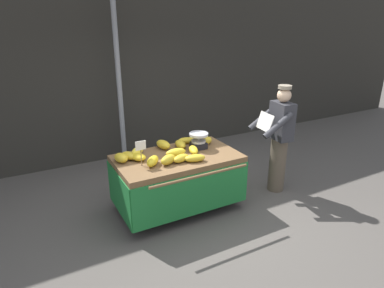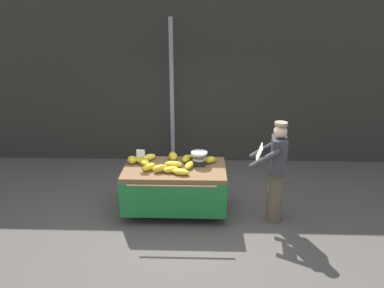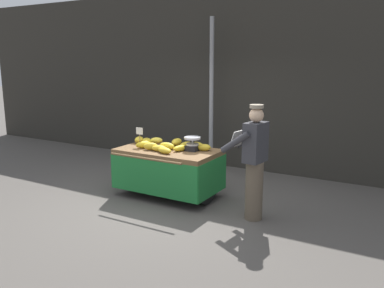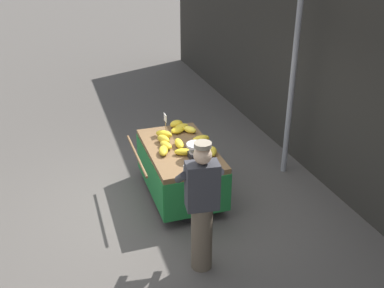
{
  "view_description": "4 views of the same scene",
  "coord_description": "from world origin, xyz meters",
  "px_view_note": "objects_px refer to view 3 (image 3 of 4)",
  "views": [
    {
      "loc": [
        -2.1,
        -3.41,
        2.61
      ],
      "look_at": [
        -0.04,
        0.4,
        0.99
      ],
      "focal_mm": 31.06,
      "sensor_mm": 36.0,
      "label": 1
    },
    {
      "loc": [
        0.22,
        -5.27,
        3.36
      ],
      "look_at": [
        0.05,
        0.58,
        1.21
      ],
      "focal_mm": 34.78,
      "sensor_mm": 36.0,
      "label": 2
    },
    {
      "loc": [
        3.51,
        -5.17,
        2.33
      ],
      "look_at": [
        0.25,
        0.41,
        0.99
      ],
      "focal_mm": 37.83,
      "sensor_mm": 36.0,
      "label": 3
    },
    {
      "loc": [
        5.5,
        -1.24,
        3.8
      ],
      "look_at": [
        0.14,
        0.52,
        1.06
      ],
      "focal_mm": 41.39,
      "sensor_mm": 36.0,
      "label": 4
    }
  ],
  "objects_px": {
    "vendor_person": "(254,162)",
    "banana_bunch_3": "(186,145)",
    "banana_bunch_8": "(167,146)",
    "banana_bunch_11": "(146,141)",
    "weighing_scale": "(192,144)",
    "banana_cart": "(168,162)",
    "banana_bunch_6": "(159,148)",
    "banana_bunch_7": "(156,140)",
    "price_sign": "(139,133)",
    "banana_bunch_4": "(180,148)",
    "street_pole": "(211,96)",
    "banana_bunch_9": "(177,142)",
    "banana_bunch_0": "(144,145)",
    "banana_bunch_5": "(151,146)",
    "banana_bunch_1": "(139,140)",
    "banana_bunch_12": "(147,142)",
    "banana_bunch_13": "(165,150)",
    "banana_bunch_10": "(198,145)",
    "banana_bunch_2": "(204,147)"
  },
  "relations": [
    {
      "from": "street_pole",
      "to": "banana_bunch_4",
      "type": "xyz_separation_m",
      "value": [
        0.44,
        -1.96,
        -0.71
      ]
    },
    {
      "from": "banana_bunch_7",
      "to": "banana_bunch_12",
      "type": "distance_m",
      "value": 0.2
    },
    {
      "from": "banana_bunch_6",
      "to": "banana_bunch_8",
      "type": "relative_size",
      "value": 0.88
    },
    {
      "from": "banana_bunch_9",
      "to": "banana_bunch_5",
      "type": "bearing_deg",
      "value": -107.45
    },
    {
      "from": "banana_bunch_8",
      "to": "banana_bunch_0",
      "type": "bearing_deg",
      "value": -161.97
    },
    {
      "from": "banana_bunch_9",
      "to": "banana_bunch_0",
      "type": "bearing_deg",
      "value": -126.84
    },
    {
      "from": "price_sign",
      "to": "banana_bunch_10",
      "type": "distance_m",
      "value": 1.04
    },
    {
      "from": "banana_bunch_5",
      "to": "banana_bunch_7",
      "type": "height_order",
      "value": "banana_bunch_5"
    },
    {
      "from": "banana_cart",
      "to": "weighing_scale",
      "type": "distance_m",
      "value": 0.55
    },
    {
      "from": "weighing_scale",
      "to": "banana_bunch_12",
      "type": "bearing_deg",
      "value": -180.0
    },
    {
      "from": "banana_bunch_7",
      "to": "banana_bunch_0",
      "type": "bearing_deg",
      "value": -83.95
    },
    {
      "from": "street_pole",
      "to": "banana_bunch_5",
      "type": "xyz_separation_m",
      "value": [
        -0.04,
        -2.13,
        -0.7
      ]
    },
    {
      "from": "banana_bunch_1",
      "to": "banana_bunch_5",
      "type": "xyz_separation_m",
      "value": [
        0.52,
        -0.36,
        0.0
      ]
    },
    {
      "from": "banana_bunch_3",
      "to": "banana_bunch_8",
      "type": "relative_size",
      "value": 0.92
    },
    {
      "from": "price_sign",
      "to": "banana_bunch_3",
      "type": "bearing_deg",
      "value": 25.36
    },
    {
      "from": "banana_bunch_9",
      "to": "banana_bunch_10",
      "type": "height_order",
      "value": "banana_bunch_9"
    },
    {
      "from": "banana_bunch_10",
      "to": "banana_bunch_11",
      "type": "xyz_separation_m",
      "value": [
        -0.99,
        -0.16,
        0.0
      ]
    },
    {
      "from": "price_sign",
      "to": "banana_bunch_4",
      "type": "distance_m",
      "value": 0.82
    },
    {
      "from": "banana_bunch_7",
      "to": "banana_bunch_13",
      "type": "distance_m",
      "value": 0.84
    },
    {
      "from": "price_sign",
      "to": "banana_bunch_5",
      "type": "height_order",
      "value": "price_sign"
    },
    {
      "from": "banana_bunch_1",
      "to": "banana_bunch_13",
      "type": "bearing_deg",
      "value": -27.49
    },
    {
      "from": "weighing_scale",
      "to": "banana_bunch_6",
      "type": "height_order",
      "value": "weighing_scale"
    },
    {
      "from": "banana_bunch_0",
      "to": "banana_bunch_9",
      "type": "distance_m",
      "value": 0.61
    },
    {
      "from": "banana_bunch_4",
      "to": "banana_bunch_9",
      "type": "relative_size",
      "value": 0.96
    },
    {
      "from": "banana_bunch_6",
      "to": "street_pole",
      "type": "bearing_deg",
      "value": 93.86
    },
    {
      "from": "banana_bunch_7",
      "to": "banana_bunch_4",
      "type": "bearing_deg",
      "value": -24.68
    },
    {
      "from": "banana_bunch_5",
      "to": "banana_bunch_10",
      "type": "xyz_separation_m",
      "value": [
        0.59,
        0.58,
        -0.02
      ]
    },
    {
      "from": "banana_bunch_1",
      "to": "banana_bunch_4",
      "type": "relative_size",
      "value": 0.82
    },
    {
      "from": "banana_bunch_8",
      "to": "banana_bunch_12",
      "type": "relative_size",
      "value": 1.24
    },
    {
      "from": "price_sign",
      "to": "banana_bunch_11",
      "type": "distance_m",
      "value": 0.36
    },
    {
      "from": "weighing_scale",
      "to": "banana_bunch_11",
      "type": "relative_size",
      "value": 1.12
    },
    {
      "from": "banana_bunch_6",
      "to": "banana_bunch_7",
      "type": "relative_size",
      "value": 1.13
    },
    {
      "from": "banana_cart",
      "to": "banana_bunch_8",
      "type": "xyz_separation_m",
      "value": [
        -0.02,
        -0.0,
        0.29
      ]
    },
    {
      "from": "banana_bunch_7",
      "to": "banana_bunch_1",
      "type": "bearing_deg",
      "value": -152.29
    },
    {
      "from": "banana_bunch_0",
      "to": "banana_bunch_12",
      "type": "bearing_deg",
      "value": 113.42
    },
    {
      "from": "banana_bunch_7",
      "to": "banana_bunch_12",
      "type": "bearing_deg",
      "value": -108.01
    },
    {
      "from": "street_pole",
      "to": "banana_bunch_6",
      "type": "xyz_separation_m",
      "value": [
        0.14,
        -2.15,
        -0.71
      ]
    },
    {
      "from": "banana_bunch_4",
      "to": "banana_bunch_9",
      "type": "height_order",
      "value": "banana_bunch_9"
    },
    {
      "from": "banana_bunch_8",
      "to": "banana_bunch_11",
      "type": "distance_m",
      "value": 0.65
    },
    {
      "from": "banana_cart",
      "to": "banana_bunch_5",
      "type": "relative_size",
      "value": 6.92
    },
    {
      "from": "banana_cart",
      "to": "banana_bunch_8",
      "type": "bearing_deg",
      "value": -172.05
    },
    {
      "from": "banana_bunch_2",
      "to": "banana_bunch_11",
      "type": "xyz_separation_m",
      "value": [
        -1.22,
        0.02,
        -0.01
      ]
    },
    {
      "from": "banana_cart",
      "to": "banana_bunch_10",
      "type": "height_order",
      "value": "banana_bunch_10"
    },
    {
      "from": "banana_bunch_4",
      "to": "banana_bunch_6",
      "type": "xyz_separation_m",
      "value": [
        -0.29,
        -0.19,
        0.0
      ]
    },
    {
      "from": "banana_bunch_6",
      "to": "banana_bunch_9",
      "type": "distance_m",
      "value": 0.56
    },
    {
      "from": "banana_bunch_0",
      "to": "banana_bunch_13",
      "type": "xyz_separation_m",
      "value": [
        0.54,
        -0.15,
        -0.01
      ]
    },
    {
      "from": "banana_bunch_3",
      "to": "weighing_scale",
      "type": "bearing_deg",
      "value": -35.16
    },
    {
      "from": "vendor_person",
      "to": "banana_bunch_3",
      "type": "bearing_deg",
      "value": 160.99
    },
    {
      "from": "banana_bunch_0",
      "to": "banana_bunch_5",
      "type": "bearing_deg",
      "value": -17.42
    },
    {
      "from": "banana_bunch_6",
      "to": "banana_bunch_7",
      "type": "distance_m",
      "value": 0.67
    }
  ]
}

